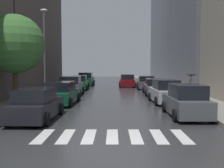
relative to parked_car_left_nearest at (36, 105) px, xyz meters
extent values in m
cube|color=#2F2F32|center=(3.88, 18.93, -0.78)|extent=(28.00, 72.00, 0.04)
cube|color=gray|center=(-2.62, 18.93, -0.68)|extent=(3.00, 72.00, 0.15)
cube|color=gray|center=(10.38, 18.93, -0.68)|extent=(3.00, 72.00, 0.15)
cube|color=silver|center=(1.18, -3.19, -0.75)|extent=(0.45, 2.20, 0.01)
cube|color=silver|center=(2.08, -3.19, -0.75)|extent=(0.45, 2.20, 0.01)
cube|color=silver|center=(2.98, -3.19, -0.75)|extent=(0.45, 2.20, 0.01)
cube|color=silver|center=(3.88, -3.19, -0.75)|extent=(0.45, 2.20, 0.01)
cube|color=silver|center=(4.78, -3.19, -0.75)|extent=(0.45, 2.20, 0.01)
cube|color=silver|center=(5.68, -3.19, -0.75)|extent=(0.45, 2.20, 0.01)
cube|color=silver|center=(6.58, -3.19, -0.75)|extent=(0.45, 2.20, 0.01)
cube|color=slate|center=(14.88, 35.13, 11.55)|extent=(6.00, 19.03, 24.61)
cube|color=black|center=(0.00, 0.06, -0.19)|extent=(1.93, 4.60, 0.79)
cube|color=black|center=(0.00, -0.17, 0.53)|extent=(1.67, 2.55, 0.65)
cylinder|color=black|center=(-0.88, 1.59, -0.44)|extent=(0.23, 0.64, 0.64)
cylinder|color=black|center=(0.95, 1.55, -0.44)|extent=(0.23, 0.64, 0.64)
cylinder|color=black|center=(-0.95, -1.42, -0.44)|extent=(0.23, 0.64, 0.64)
cylinder|color=black|center=(0.88, -1.46, -0.44)|extent=(0.23, 0.64, 0.64)
cube|color=#0C4C2D|center=(0.16, 5.76, -0.19)|extent=(2.14, 4.75, 0.79)
cube|color=black|center=(0.15, 5.53, 0.53)|extent=(1.81, 2.64, 0.65)
cylinder|color=black|center=(-0.73, 7.35, -0.44)|extent=(0.25, 0.65, 0.64)
cylinder|color=black|center=(1.20, 7.26, -0.44)|extent=(0.25, 0.65, 0.64)
cylinder|color=black|center=(-0.87, 4.27, -0.44)|extent=(0.25, 0.65, 0.64)
cylinder|color=black|center=(1.06, 4.18, -0.44)|extent=(0.25, 0.65, 0.64)
cube|color=#474C51|center=(-0.09, 11.79, -0.14)|extent=(2.00, 4.60, 0.89)
cube|color=black|center=(-0.08, 11.56, 0.67)|extent=(1.74, 2.54, 0.72)
cylinder|color=black|center=(-1.08, 13.28, -0.44)|extent=(0.23, 0.64, 0.64)
cylinder|color=black|center=(0.85, 13.31, -0.44)|extent=(0.23, 0.64, 0.64)
cylinder|color=black|center=(-1.03, 10.27, -0.44)|extent=(0.23, 0.64, 0.64)
cylinder|color=black|center=(0.90, 10.30, -0.44)|extent=(0.23, 0.64, 0.64)
cube|color=#0C4C2D|center=(-0.02, 17.80, -0.18)|extent=(1.88, 4.70, 0.81)
cube|color=black|center=(-0.02, 17.57, 0.56)|extent=(1.62, 2.60, 0.66)
cylinder|color=black|center=(-0.95, 19.31, -0.44)|extent=(0.24, 0.65, 0.64)
cylinder|color=black|center=(0.82, 19.36, -0.44)|extent=(0.24, 0.65, 0.64)
cylinder|color=black|center=(-0.87, 16.24, -0.44)|extent=(0.24, 0.65, 0.64)
cylinder|color=black|center=(0.90, 16.29, -0.44)|extent=(0.24, 0.65, 0.64)
cube|color=#0C4C2D|center=(0.08, 24.18, -0.14)|extent=(1.98, 4.67, 0.89)
cube|color=black|center=(0.07, 23.95, 0.67)|extent=(1.73, 2.58, 0.73)
cylinder|color=black|center=(-0.88, 25.73, -0.44)|extent=(0.23, 0.64, 0.64)
cylinder|color=black|center=(1.06, 25.71, -0.44)|extent=(0.23, 0.64, 0.64)
cylinder|color=black|center=(-0.91, 22.65, -0.44)|extent=(0.23, 0.64, 0.64)
cylinder|color=black|center=(1.03, 22.64, -0.44)|extent=(0.23, 0.64, 0.64)
cube|color=#474C51|center=(7.83, 0.94, -0.15)|extent=(1.77, 4.31, 0.87)
cube|color=black|center=(7.83, 0.72, 0.65)|extent=(1.56, 2.37, 0.71)
cylinder|color=black|center=(6.95, 2.36, -0.44)|extent=(0.22, 0.64, 0.64)
cylinder|color=black|center=(8.71, 2.36, -0.44)|extent=(0.22, 0.64, 0.64)
cylinder|color=black|center=(6.95, -0.49, -0.44)|extent=(0.22, 0.64, 0.64)
cylinder|color=black|center=(8.72, -0.48, -0.44)|extent=(0.22, 0.64, 0.64)
cube|color=#B2B7BF|center=(7.74, 6.27, -0.15)|extent=(1.95, 4.13, 0.86)
cube|color=black|center=(7.75, 6.07, 0.63)|extent=(1.66, 2.29, 0.70)
cylinder|color=black|center=(6.79, 7.58, -0.44)|extent=(0.24, 0.65, 0.64)
cylinder|color=black|center=(8.59, 7.64, -0.44)|extent=(0.24, 0.65, 0.64)
cylinder|color=black|center=(6.89, 4.89, -0.44)|extent=(0.24, 0.65, 0.64)
cylinder|color=black|center=(8.69, 4.96, -0.44)|extent=(0.24, 0.65, 0.64)
cube|color=#474C51|center=(7.83, 12.06, -0.21)|extent=(1.95, 4.59, 0.74)
cube|color=black|center=(7.82, 11.83, 0.47)|extent=(1.66, 2.54, 0.61)
cylinder|color=black|center=(6.97, 13.58, -0.44)|extent=(0.24, 0.65, 0.64)
cylinder|color=black|center=(8.78, 13.53, -0.44)|extent=(0.24, 0.65, 0.64)
cylinder|color=black|center=(6.88, 10.59, -0.44)|extent=(0.24, 0.65, 0.64)
cylinder|color=black|center=(8.68, 10.54, -0.44)|extent=(0.24, 0.65, 0.64)
cube|color=#474C51|center=(7.78, 18.36, -0.20)|extent=(2.07, 4.09, 0.76)
cube|color=black|center=(7.78, 18.16, 0.48)|extent=(1.78, 2.27, 0.62)
cylinder|color=black|center=(6.85, 19.72, -0.44)|extent=(0.24, 0.65, 0.64)
cylinder|color=black|center=(8.80, 19.66, -0.44)|extent=(0.24, 0.65, 0.64)
cylinder|color=black|center=(6.77, 17.06, -0.44)|extent=(0.24, 0.65, 0.64)
cylinder|color=black|center=(8.71, 17.00, -0.44)|extent=(0.24, 0.65, 0.64)
cube|color=maroon|center=(5.70, 21.84, -0.18)|extent=(1.85, 4.49, 0.80)
cube|color=black|center=(5.70, 21.62, 0.54)|extent=(1.63, 2.47, 0.65)
cylinder|color=black|center=(4.78, 23.33, -0.44)|extent=(0.22, 0.64, 0.64)
cylinder|color=black|center=(6.63, 23.33, -0.44)|extent=(0.22, 0.64, 0.64)
cylinder|color=black|center=(4.78, 20.36, -0.44)|extent=(0.22, 0.64, 0.64)
cylinder|color=black|center=(6.63, 20.36, -0.44)|extent=(0.22, 0.64, 0.64)
cylinder|color=black|center=(10.66, 9.92, -0.23)|extent=(0.28, 0.28, 0.75)
cylinder|color=gray|center=(10.66, 9.92, 0.44)|extent=(0.36, 0.36, 0.60)
sphere|color=tan|center=(10.66, 9.92, 0.86)|extent=(0.24, 0.24, 0.24)
cone|color=black|center=(10.66, 9.92, 1.14)|extent=(1.06, 1.06, 0.20)
cylinder|color=#333338|center=(10.66, 9.92, 0.79)|extent=(0.02, 0.02, 0.70)
cylinder|color=#513823|center=(-2.84, 5.01, 0.57)|extent=(0.36, 0.36, 2.36)
sphere|color=#3B7033|center=(-2.84, 5.01, 3.47)|extent=(4.04, 4.04, 4.04)
cylinder|color=#595B60|center=(-1.67, 8.38, 2.84)|extent=(0.16, 0.16, 6.88)
ellipsoid|color=beige|center=(-1.67, 8.38, 6.43)|extent=(0.60, 0.28, 0.24)
camera|label=1|loc=(3.92, -13.52, 1.99)|focal=43.24mm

